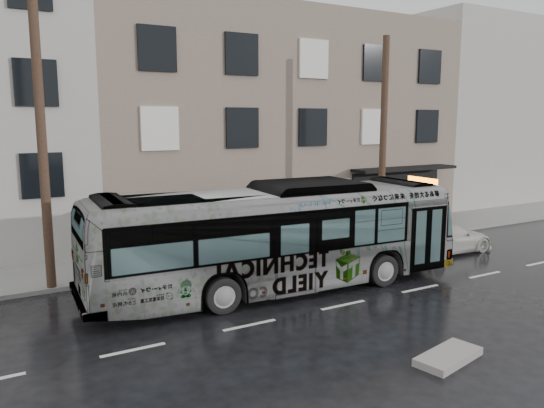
{
  "coord_description": "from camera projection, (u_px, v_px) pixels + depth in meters",
  "views": [
    {
      "loc": [
        -9.5,
        -14.79,
        5.57
      ],
      "look_at": [
        0.36,
        2.5,
        2.39
      ],
      "focal_mm": 35.0,
      "sensor_mm": 36.0,
      "label": 1
    }
  ],
  "objects": [
    {
      "name": "utility_pole_rear",
      "position": [
        42.0,
        149.0,
        16.64
      ],
      "size": [
        0.3,
        0.3,
        9.0
      ],
      "primitive_type": "cylinder",
      "color": "#4A3325",
      "rests_on": "sidewalk"
    },
    {
      "name": "slush_pile",
      "position": [
        448.0,
        357.0,
        12.38
      ],
      "size": [
        1.93,
        1.16,
        0.18
      ],
      "primitive_type": "cube",
      "rotation": [
        0.0,
        0.0,
        0.21
      ],
      "color": "#A3A19A",
      "rests_on": "ground"
    },
    {
      "name": "white_sedan",
      "position": [
        446.0,
        238.0,
        22.33
      ],
      "size": [
        4.39,
        1.82,
        1.27
      ],
      "primitive_type": "imported",
      "rotation": [
        0.0,
        0.0,
        1.56
      ],
      "color": "beige",
      "rests_on": "ground"
    },
    {
      "name": "building_filler",
      "position": [
        477.0,
        114.0,
        39.91
      ],
      "size": [
        18.0,
        12.0,
        12.0
      ],
      "primitive_type": "cube",
      "color": "#A6A49D",
      "rests_on": "ground"
    },
    {
      "name": "building_taupe",
      "position": [
        254.0,
        121.0,
        30.69
      ],
      "size": [
        20.0,
        12.0,
        11.0
      ],
      "primitive_type": "cube",
      "color": "gray",
      "rests_on": "ground"
    },
    {
      "name": "sidewalk",
      "position": [
        237.0,
        251.0,
        22.41
      ],
      "size": [
        90.0,
        3.6,
        0.15
      ],
      "primitive_type": "cube",
      "color": "gray",
      "rests_on": "ground"
    },
    {
      "name": "utility_pole_front",
      "position": [
        383.0,
        140.0,
        23.49
      ],
      "size": [
        0.3,
        0.3,
        9.0
      ],
      "primitive_type": "cylinder",
      "color": "#4A3325",
      "rests_on": "sidewalk"
    },
    {
      "name": "sign_post",
      "position": [
        399.0,
        212.0,
        24.55
      ],
      "size": [
        0.06,
        0.06,
        2.4
      ],
      "primitive_type": "cylinder",
      "color": "slate",
      "rests_on": "sidewalk"
    },
    {
      "name": "bus",
      "position": [
        277.0,
        237.0,
        17.35
      ],
      "size": [
        12.82,
        3.66,
        3.53
      ],
      "primitive_type": "imported",
      "rotation": [
        0.0,
        0.0,
        1.52
      ],
      "color": "#B2B2B2",
      "rests_on": "ground"
    },
    {
      "name": "ground",
      "position": [
        299.0,
        283.0,
        18.22
      ],
      "size": [
        120.0,
        120.0,
        0.0
      ],
      "primitive_type": "plane",
      "color": "black",
      "rests_on": "ground"
    }
  ]
}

